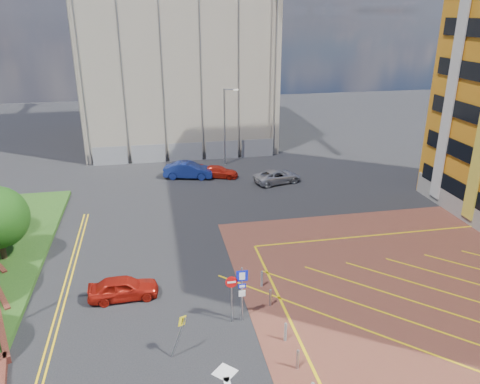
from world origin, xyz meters
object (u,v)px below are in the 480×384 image
object	(u,v)px
car_blue_back	(189,170)
car_silver_back	(277,176)
car_red_back	(218,172)
warning_sign	(180,331)
car_red_left	(123,288)
lamp_back	(225,124)
sign_cluster	(238,290)

from	to	relation	value
car_blue_back	car_silver_back	distance (m)	8.72
car_red_back	warning_sign	bearing A→B (deg)	-174.08
car_blue_back	car_silver_back	world-z (taller)	car_blue_back
warning_sign	car_red_back	world-z (taller)	warning_sign
warning_sign	car_blue_back	size ratio (longest dim) A/B	0.47
car_red_left	lamp_back	bearing A→B (deg)	-24.40
lamp_back	warning_sign	size ratio (longest dim) A/B	3.58
car_red_left	car_red_back	distance (m)	21.31
lamp_back	car_blue_back	size ratio (longest dim) A/B	1.68
lamp_back	car_red_back	distance (m)	5.75
lamp_back	car_silver_back	xyz separation A→B (m)	(3.87, -6.73, -3.73)
car_silver_back	lamp_back	bearing A→B (deg)	15.55
warning_sign	car_blue_back	bearing A→B (deg)	84.04
warning_sign	sign_cluster	bearing A→B (deg)	33.73
lamp_back	car_silver_back	distance (m)	8.61
car_blue_back	sign_cluster	bearing A→B (deg)	-165.12
warning_sign	car_red_back	bearing A→B (deg)	77.49
warning_sign	car_red_left	xyz separation A→B (m)	(-2.83, 5.47, -0.76)
car_red_left	car_red_back	world-z (taller)	car_red_left
lamp_back	car_blue_back	distance (m)	6.70
car_red_left	car_red_back	xyz separation A→B (m)	(8.39, 19.58, -0.11)
warning_sign	car_silver_back	world-z (taller)	warning_sign
lamp_back	car_silver_back	size ratio (longest dim) A/B	1.77
warning_sign	car_silver_back	distance (m)	24.89
car_red_left	car_blue_back	size ratio (longest dim) A/B	0.82
sign_cluster	car_silver_back	bearing A→B (deg)	69.33
lamp_back	car_red_left	size ratio (longest dim) A/B	2.04
car_blue_back	car_red_back	size ratio (longest dim) A/B	1.24
car_red_left	warning_sign	bearing A→B (deg)	-154.57
car_blue_back	car_silver_back	xyz separation A→B (m)	(8.17, -3.04, -0.16)
sign_cluster	car_blue_back	bearing A→B (deg)	91.27
sign_cluster	car_red_back	xyz separation A→B (m)	(2.39, 22.94, -1.40)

